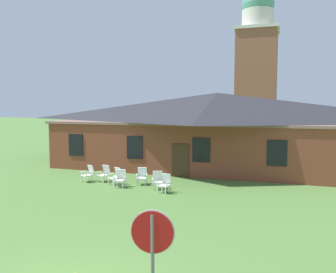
{
  "coord_description": "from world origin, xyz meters",
  "views": [
    {
      "loc": [
        4.8,
        -6.35,
        4.48
      ],
      "look_at": [
        -0.24,
        8.78,
        3.06
      ],
      "focal_mm": 37.46,
      "sensor_mm": 36.0,
      "label": 1
    }
  ],
  "objects_px": {
    "stop_sign": "(152,252)",
    "lawn_chair_middle": "(120,178)",
    "lawn_chair_by_porch": "(88,173)",
    "lawn_chair_left_end": "(116,176)",
    "lawn_chair_under_eave": "(165,183)",
    "lawn_chair_far_side": "(158,180)",
    "lawn_chair_near_door": "(104,173)",
    "lawn_chair_right_end": "(142,176)"
  },
  "relations": [
    {
      "from": "lawn_chair_middle",
      "to": "lawn_chair_far_side",
      "type": "distance_m",
      "value": 2.12
    },
    {
      "from": "stop_sign",
      "to": "lawn_chair_right_end",
      "type": "relative_size",
      "value": 2.78
    },
    {
      "from": "lawn_chair_by_porch",
      "to": "lawn_chair_under_eave",
      "type": "relative_size",
      "value": 1.0
    },
    {
      "from": "stop_sign",
      "to": "lawn_chair_left_end",
      "type": "relative_size",
      "value": 2.78
    },
    {
      "from": "lawn_chair_by_porch",
      "to": "lawn_chair_left_end",
      "type": "bearing_deg",
      "value": -4.89
    },
    {
      "from": "lawn_chair_middle",
      "to": "lawn_chair_under_eave",
      "type": "xyz_separation_m",
      "value": [
        2.72,
        -0.36,
        0.0
      ]
    },
    {
      "from": "lawn_chair_middle",
      "to": "lawn_chair_right_end",
      "type": "height_order",
      "value": "same"
    },
    {
      "from": "lawn_chair_right_end",
      "to": "lawn_chair_far_side",
      "type": "distance_m",
      "value": 1.44
    },
    {
      "from": "lawn_chair_under_eave",
      "to": "stop_sign",
      "type": "bearing_deg",
      "value": -72.1
    },
    {
      "from": "stop_sign",
      "to": "lawn_chair_near_door",
      "type": "relative_size",
      "value": 2.78
    },
    {
      "from": "lawn_chair_by_porch",
      "to": "lawn_chair_under_eave",
      "type": "bearing_deg",
      "value": -11.21
    },
    {
      "from": "stop_sign",
      "to": "lawn_chair_middle",
      "type": "height_order",
      "value": "stop_sign"
    },
    {
      "from": "lawn_chair_under_eave",
      "to": "lawn_chair_left_end",
      "type": "bearing_deg",
      "value": 165.26
    },
    {
      "from": "stop_sign",
      "to": "lawn_chair_far_side",
      "type": "distance_m",
      "value": 12.62
    },
    {
      "from": "lawn_chair_near_door",
      "to": "lawn_chair_right_end",
      "type": "relative_size",
      "value": 1.0
    },
    {
      "from": "lawn_chair_near_door",
      "to": "lawn_chair_far_side",
      "type": "distance_m",
      "value": 3.73
    },
    {
      "from": "lawn_chair_by_porch",
      "to": "lawn_chair_near_door",
      "type": "bearing_deg",
      "value": 20.83
    },
    {
      "from": "lawn_chair_by_porch",
      "to": "lawn_chair_middle",
      "type": "bearing_deg",
      "value": -15.13
    },
    {
      "from": "stop_sign",
      "to": "lawn_chair_under_eave",
      "type": "height_order",
      "value": "stop_sign"
    },
    {
      "from": "lawn_chair_near_door",
      "to": "lawn_chair_far_side",
      "type": "xyz_separation_m",
      "value": [
        3.65,
        -0.78,
        0.0
      ]
    },
    {
      "from": "lawn_chair_left_end",
      "to": "lawn_chair_far_side",
      "type": "bearing_deg",
      "value": -6.22
    },
    {
      "from": "stop_sign",
      "to": "lawn_chair_by_porch",
      "type": "relative_size",
      "value": 2.78
    },
    {
      "from": "lawn_chair_near_door",
      "to": "lawn_chair_left_end",
      "type": "distance_m",
      "value": 1.11
    },
    {
      "from": "lawn_chair_middle",
      "to": "lawn_chair_by_porch",
      "type": "bearing_deg",
      "value": 164.87
    },
    {
      "from": "lawn_chair_near_door",
      "to": "lawn_chair_under_eave",
      "type": "distance_m",
      "value": 4.46
    },
    {
      "from": "stop_sign",
      "to": "lawn_chair_by_porch",
      "type": "bearing_deg",
      "value": 125.54
    },
    {
      "from": "lawn_chair_left_end",
      "to": "lawn_chair_far_side",
      "type": "relative_size",
      "value": 1.0
    },
    {
      "from": "stop_sign",
      "to": "lawn_chair_near_door",
      "type": "distance_m",
      "value": 14.92
    },
    {
      "from": "stop_sign",
      "to": "lawn_chair_middle",
      "type": "relative_size",
      "value": 2.78
    },
    {
      "from": "lawn_chair_left_end",
      "to": "lawn_chair_under_eave",
      "type": "height_order",
      "value": "same"
    },
    {
      "from": "stop_sign",
      "to": "lawn_chair_far_side",
      "type": "bearing_deg",
      "value": 109.73
    },
    {
      "from": "lawn_chair_by_porch",
      "to": "lawn_chair_near_door",
      "type": "height_order",
      "value": "same"
    },
    {
      "from": "lawn_chair_left_end",
      "to": "lawn_chair_middle",
      "type": "relative_size",
      "value": 1.0
    },
    {
      "from": "lawn_chair_under_eave",
      "to": "lawn_chair_by_porch",
      "type": "bearing_deg",
      "value": 168.79
    },
    {
      "from": "stop_sign",
      "to": "lawn_chair_by_porch",
      "type": "xyz_separation_m",
      "value": [
        -8.76,
        12.26,
        -1.4
      ]
    },
    {
      "from": "stop_sign",
      "to": "lawn_chair_far_side",
      "type": "relative_size",
      "value": 2.78
    },
    {
      "from": "lawn_chair_left_end",
      "to": "lawn_chair_under_eave",
      "type": "xyz_separation_m",
      "value": [
        3.25,
        -0.86,
        0.0
      ]
    },
    {
      "from": "lawn_chair_left_end",
      "to": "lawn_chair_middle",
      "type": "bearing_deg",
      "value": -42.51
    },
    {
      "from": "lawn_chair_by_porch",
      "to": "lawn_chair_left_end",
      "type": "relative_size",
      "value": 1.0
    },
    {
      "from": "lawn_chair_near_door",
      "to": "stop_sign",
      "type": "bearing_deg",
      "value": -57.95
    },
    {
      "from": "lawn_chair_near_door",
      "to": "lawn_chair_middle",
      "type": "distance_m",
      "value": 1.82
    },
    {
      "from": "stop_sign",
      "to": "lawn_chair_left_end",
      "type": "xyz_separation_m",
      "value": [
        -6.88,
        12.1,
        -1.4
      ]
    }
  ]
}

